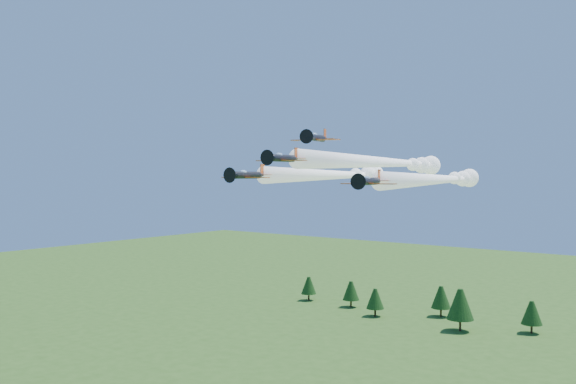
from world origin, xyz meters
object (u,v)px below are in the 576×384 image
Objects in this scene: plane_right at (441,179)px; plane_slot at (316,138)px; plane_left at (338,175)px; plane_lead at (389,162)px.

plane_right is 29.71m from plane_slot.
plane_slot is at bearing -69.59° from plane_left.
plane_left is 17.80m from plane_right.
plane_right is (15.36, 8.96, -0.76)m from plane_left.
plane_lead is 7.55× the size of plane_slot.
plane_lead is 1.26× the size of plane_left.
plane_lead reaches higher than plane_right.
plane_slot is at bearing -111.71° from plane_right.
plane_slot is (9.16, -19.46, 5.32)m from plane_left.
plane_left is 5.98× the size of plane_slot.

